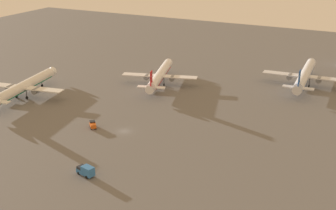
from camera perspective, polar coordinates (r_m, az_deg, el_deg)
The scene contains 6 objects.
ground_plane at distance 159.79m, azimuth -5.45°, elevation -3.25°, with size 416.00×416.00×0.00m, color #605E5B.
airplane_far_stand at distance 199.67m, azimuth -17.46°, elevation 2.19°, with size 36.07×46.15×11.87m.
airplane_terminal_side at distance 206.65m, azimuth -1.03°, elevation 3.71°, with size 33.72×42.94×11.21m.
airplane_mid_apron at distance 213.88m, azimuth 16.60°, elevation 3.52°, with size 36.90×47.40×12.16m.
cargo_loader at distance 163.50m, azimuth -9.32°, elevation -2.42°, with size 4.24×4.38×2.25m.
catering_truck at distance 132.77m, azimuth -10.16°, elevation -8.00°, with size 6.06×3.69×3.05m.
Camera 1 is at (78.01, -123.59, 64.59)m, focal length 49.14 mm.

